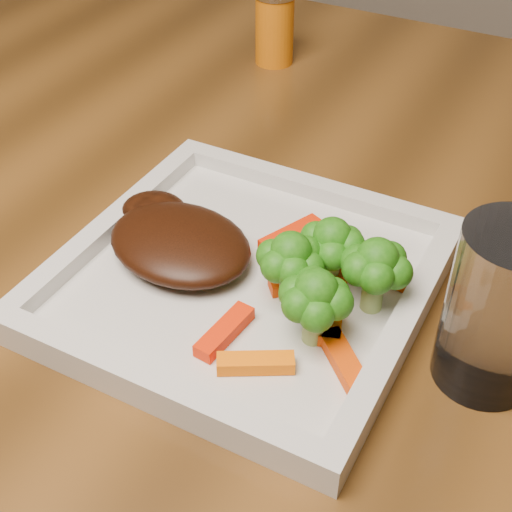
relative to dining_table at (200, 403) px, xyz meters
The scene contains 16 objects.
dining_table is the anchor object (origin of this frame).
plate 0.43m from the dining_table, 42.50° to the right, with size 0.27×0.27×0.01m, color silver.
steak 0.43m from the dining_table, 56.74° to the right, with size 0.12×0.09×0.03m, color black.
broccoli_0 0.48m from the dining_table, 27.69° to the right, with size 0.05×0.05×0.07m, color #2D6110, non-canonical shape.
broccoli_1 0.50m from the dining_table, 25.99° to the right, with size 0.06×0.06×0.06m, color #356510, non-canonical shape.
broccoli_2 0.50m from the dining_table, 37.46° to the right, with size 0.06×0.06×0.06m, color #1D6310, non-canonical shape.
broccoli_3 0.48m from the dining_table, 36.66° to the right, with size 0.06×0.06×0.06m, color #336210, non-canonical shape.
carrot_0 0.49m from the dining_table, 47.06° to the right, with size 0.05×0.01×0.01m, color #FF6D04.
carrot_1 0.50m from the dining_table, 36.29° to the right, with size 0.06×0.02×0.01m, color #D73D03.
carrot_2 0.47m from the dining_table, 50.09° to the right, with size 0.05×0.01×0.01m, color red.
carrot_3 0.47m from the dining_table, 18.87° to the right, with size 0.05×0.01×0.01m, color #EE4103.
carrot_4 0.43m from the dining_table, 25.66° to the right, with size 0.06×0.02×0.01m, color red.
carrot_5 0.47m from the dining_table, 32.87° to the right, with size 0.06×0.02×0.01m, color #D34503.
carrot_6 0.45m from the dining_table, 31.95° to the right, with size 0.06×0.02×0.01m, color #CD3303.
spice_shaker 0.49m from the dining_table, 94.75° to the left, with size 0.05×0.05×0.09m, color #CF680B.
drinking_glass 0.56m from the dining_table, 21.79° to the right, with size 0.07×0.07×0.12m, color silver.
Camera 1 is at (0.21, -0.36, 1.13)m, focal length 50.00 mm.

